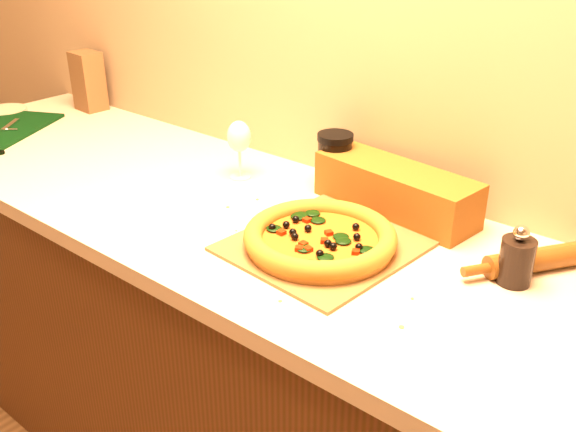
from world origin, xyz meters
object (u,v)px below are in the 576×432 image
at_px(pizza, 320,238).
at_px(wine_glass, 239,138).
at_px(rolling_pin, 541,259).
at_px(pizza_peel, 330,242).
at_px(side_plate, 6,111).
at_px(pepper_grinder, 517,260).
at_px(dark_jar, 335,161).

relative_size(pizza, wine_glass, 2.06).
bearing_deg(rolling_pin, pizza_peel, -154.70).
bearing_deg(side_plate, pizza, -3.37).
relative_size(pizza, pepper_grinder, 2.62).
relative_size(pizza_peel, pizza, 1.64).
height_order(pizza, wine_glass, wine_glass).
relative_size(rolling_pin, wine_glass, 1.95).
bearing_deg(pizza, wine_glass, 155.76).
bearing_deg(side_plate, pizza_peel, -1.96).
xyz_separation_m(pizza, pepper_grinder, (0.36, 0.14, 0.02)).
distance_m(pizza, side_plate, 1.44).
relative_size(dark_jar, side_plate, 1.03).
bearing_deg(wine_glass, pepper_grinder, -3.38).
distance_m(pizza_peel, pizza, 0.04).
height_order(pizza, side_plate, pizza).
distance_m(pizza, rolling_pin, 0.44).
xyz_separation_m(wine_glass, side_plate, (-1.03, -0.10, -0.10)).
xyz_separation_m(pizza, wine_glass, (-0.40, 0.18, 0.08)).
bearing_deg(dark_jar, rolling_pin, -6.92).
distance_m(dark_jar, side_plate, 1.28).
distance_m(rolling_pin, dark_jar, 0.56).
distance_m(rolling_pin, wine_glass, 0.79).
bearing_deg(side_plate, wine_glass, 5.35).
xyz_separation_m(rolling_pin, wine_glass, (-0.79, -0.04, 0.09)).
xyz_separation_m(pizza_peel, pizza, (-0.00, -0.04, 0.02)).
relative_size(pizza, rolling_pin, 1.06).
distance_m(pizza, pepper_grinder, 0.39).
distance_m(pepper_grinder, rolling_pin, 0.09).
height_order(pizza_peel, dark_jar, dark_jar).
bearing_deg(side_plate, rolling_pin, 4.16).
xyz_separation_m(pizza_peel, dark_jar, (-0.17, 0.25, 0.07)).
relative_size(pizza, dark_jar, 2.22).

